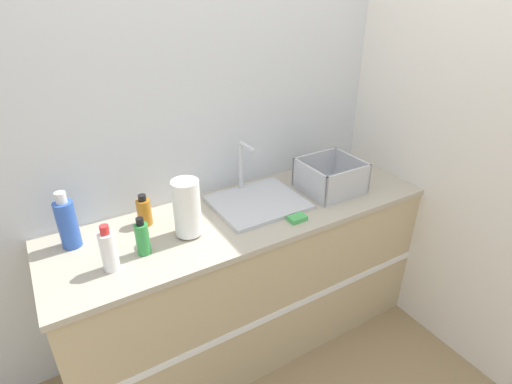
# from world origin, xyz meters

# --- Properties ---
(ground_plane) EXTENTS (12.00, 12.00, 0.00)m
(ground_plane) POSITION_xyz_m (0.00, 0.00, 0.00)
(ground_plane) COLOR #937A56
(wall_back) EXTENTS (4.40, 0.06, 2.60)m
(wall_back) POSITION_xyz_m (0.00, 0.63, 1.30)
(wall_back) COLOR silver
(wall_back) RESTS_ON ground_plane
(wall_right) EXTENTS (0.06, 2.60, 2.60)m
(wall_right) POSITION_xyz_m (1.03, 0.30, 1.30)
(wall_right) COLOR silver
(wall_right) RESTS_ON ground_plane
(counter_cabinet) EXTENTS (2.02, 0.63, 0.90)m
(counter_cabinet) POSITION_xyz_m (0.00, 0.30, 0.45)
(counter_cabinet) COLOR tan
(counter_cabinet) RESTS_ON ground_plane
(sink) EXTENTS (0.47, 0.41, 0.30)m
(sink) POSITION_xyz_m (0.09, 0.35, 0.92)
(sink) COLOR silver
(sink) RESTS_ON counter_cabinet
(paper_towel_roll) EXTENTS (0.13, 0.13, 0.28)m
(paper_towel_roll) POSITION_xyz_m (-0.34, 0.26, 1.04)
(paper_towel_roll) COLOR #4C4C51
(paper_towel_roll) RESTS_ON counter_cabinet
(dish_rack) EXTENTS (0.32, 0.30, 0.18)m
(dish_rack) POSITION_xyz_m (0.53, 0.27, 0.97)
(dish_rack) COLOR #B7BABF
(dish_rack) RESTS_ON counter_cabinet
(bottle_amber) EXTENTS (0.07, 0.07, 0.16)m
(bottle_amber) POSITION_xyz_m (-0.49, 0.46, 0.97)
(bottle_amber) COLOR #B26B19
(bottle_amber) RESTS_ON counter_cabinet
(bottle_green) EXTENTS (0.06, 0.06, 0.18)m
(bottle_green) POSITION_xyz_m (-0.57, 0.23, 0.98)
(bottle_green) COLOR #2D8C3D
(bottle_green) RESTS_ON counter_cabinet
(bottle_white_spray) EXTENTS (0.07, 0.07, 0.21)m
(bottle_white_spray) POSITION_xyz_m (-0.71, 0.19, 0.99)
(bottle_white_spray) COLOR white
(bottle_white_spray) RESTS_ON counter_cabinet
(bottle_blue) EXTENTS (0.08, 0.08, 0.27)m
(bottle_blue) POSITION_xyz_m (-0.83, 0.45, 1.02)
(bottle_blue) COLOR #2D56B7
(bottle_blue) RESTS_ON counter_cabinet
(sponge) EXTENTS (0.09, 0.06, 0.02)m
(sponge) POSITION_xyz_m (0.17, 0.10, 0.91)
(sponge) COLOR #4CB259
(sponge) RESTS_ON counter_cabinet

